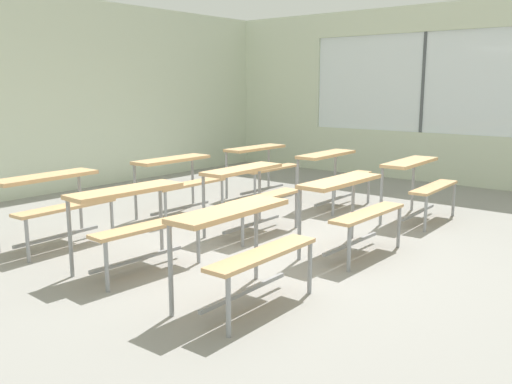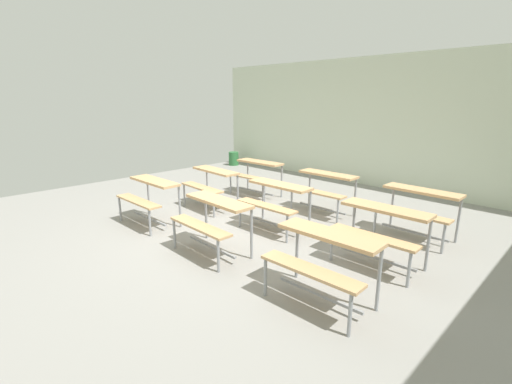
% 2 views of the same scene
% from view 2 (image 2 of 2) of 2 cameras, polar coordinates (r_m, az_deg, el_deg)
% --- Properties ---
extents(ground, '(10.00, 9.00, 0.05)m').
position_cam_2_polar(ground, '(5.72, -3.93, -6.60)').
color(ground, gray).
extents(wall_back, '(10.00, 0.12, 3.00)m').
position_cam_2_polar(wall_back, '(8.95, 18.60, 10.47)').
color(wall_back, beige).
rests_on(wall_back, ground).
extents(desk_bench_r0c0, '(1.11, 0.61, 0.74)m').
position_cam_2_polar(desk_bench_r0c0, '(6.15, -16.76, 0.09)').
color(desk_bench_r0c0, tan).
rests_on(desk_bench_r0c0, ground).
extents(desk_bench_r0c1, '(1.11, 0.61, 0.74)m').
position_cam_2_polar(desk_bench_r0c1, '(4.80, -7.01, -3.48)').
color(desk_bench_r0c1, tan).
rests_on(desk_bench_r0c1, ground).
extents(desk_bench_r0c2, '(1.12, 0.63, 0.74)m').
position_cam_2_polar(desk_bench_r0c2, '(3.69, 10.62, -9.42)').
color(desk_bench_r0c2, tan).
rests_on(desk_bench_r0c2, ground).
extents(desk_bench_r1c0, '(1.13, 0.64, 0.74)m').
position_cam_2_polar(desk_bench_r1c0, '(6.82, -7.25, 2.01)').
color(desk_bench_r1c0, tan).
rests_on(desk_bench_r1c0, ground).
extents(desk_bench_r1c1, '(1.11, 0.61, 0.74)m').
position_cam_2_polar(desk_bench_r1c1, '(5.64, 3.09, -0.60)').
color(desk_bench_r1c1, tan).
rests_on(desk_bench_r1c1, ground).
extents(desk_bench_r1c2, '(1.11, 0.61, 0.74)m').
position_cam_2_polar(desk_bench_r1c2, '(4.68, 19.42, -4.72)').
color(desk_bench_r1c2, tan).
rests_on(desk_bench_r1c2, ground).
extents(desk_bench_r2c0, '(1.13, 0.64, 0.74)m').
position_cam_2_polar(desk_bench_r2c0, '(7.66, 0.07, 3.55)').
color(desk_bench_r2c0, tan).
rests_on(desk_bench_r2c0, ground).
extents(desk_bench_r2c1, '(1.10, 0.60, 0.74)m').
position_cam_2_polar(desk_bench_r2c1, '(6.56, 10.85, 1.34)').
color(desk_bench_r2c1, tan).
rests_on(desk_bench_r2c1, ground).
extents(desk_bench_r2c2, '(1.11, 0.61, 0.74)m').
position_cam_2_polar(desk_bench_r2c2, '(5.80, 24.57, -1.53)').
color(desk_bench_r2c2, tan).
rests_on(desk_bench_r2c2, ground).
extents(trash_bin, '(0.31, 0.31, 0.42)m').
position_cam_2_polar(trash_bin, '(11.33, -3.61, 5.38)').
color(trash_bin, '#2D6B38').
rests_on(trash_bin, ground).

